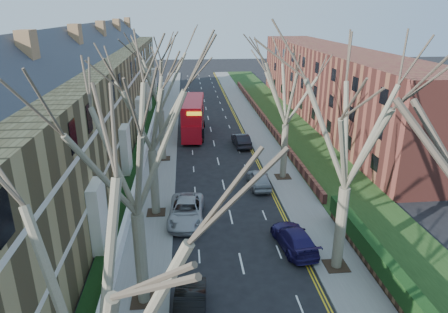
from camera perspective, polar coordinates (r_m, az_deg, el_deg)
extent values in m
cube|color=slate|center=(53.03, -8.40, 3.77)|extent=(3.00, 102.00, 0.12)
cube|color=slate|center=(53.72, 4.51, 4.14)|extent=(3.00, 102.00, 0.12)
cube|color=olive|center=(45.24, -19.14, 6.50)|extent=(9.00, 78.00, 10.00)
cube|color=#32353D|center=(44.33, -20.04, 14.04)|extent=(4.67, 78.00, 4.67)
cube|color=silver|center=(44.76, -13.37, 4.95)|extent=(0.12, 78.00, 0.35)
cube|color=silver|center=(44.00, -13.73, 9.34)|extent=(0.12, 78.00, 0.35)
cube|color=brown|center=(59.40, 15.14, 9.95)|extent=(8.00, 54.00, 10.00)
cube|color=brown|center=(57.69, 5.52, 5.75)|extent=(0.35, 54.00, 0.90)
cube|color=white|center=(45.37, -10.95, 1.53)|extent=(0.30, 78.00, 1.00)
cube|color=#1B3513|center=(54.64, 9.18, 4.31)|extent=(6.00, 102.00, 0.06)
cylinder|color=#685E4A|center=(21.71, -11.78, -14.15)|extent=(0.64, 0.64, 5.25)
cube|color=#2D2116|center=(23.26, -11.30, -19.48)|extent=(1.40, 1.40, 0.05)
cylinder|color=#685E4A|center=(30.50, -9.93, -3.68)|extent=(0.64, 0.64, 5.07)
cube|color=#2D2116|center=(31.59, -9.65, -7.87)|extent=(1.40, 1.40, 0.05)
cylinder|color=#685E4A|center=(41.72, -8.82, 3.08)|extent=(0.60, 0.60, 5.25)
cube|color=#2D2116|center=(42.55, -8.64, -0.28)|extent=(1.40, 1.40, 0.05)
cylinder|color=#685E4A|center=(24.84, 16.28, -9.84)|extent=(0.64, 0.64, 5.25)
cube|color=#2D2116|center=(26.21, 15.71, -14.80)|extent=(1.40, 1.40, 0.05)
cylinder|color=#685E4A|center=(37.02, 8.59, 0.73)|extent=(0.60, 0.60, 5.07)
cube|color=#2D2116|center=(37.93, 8.39, -2.86)|extent=(1.40, 1.40, 0.05)
cube|color=red|center=(50.51, -4.36, 4.67)|extent=(3.12, 10.55, 2.08)
cube|color=red|center=(50.02, -4.42, 6.86)|extent=(3.08, 10.03, 1.89)
cube|color=black|center=(50.40, -4.37, 5.14)|extent=(3.08, 9.72, 0.85)
cube|color=black|center=(50.00, -4.42, 6.97)|extent=(3.06, 9.51, 0.85)
imported|color=black|center=(21.43, -4.89, -21.01)|extent=(1.87, 4.63, 1.49)
imported|color=#A7A7AC|center=(30.12, -5.41, -7.77)|extent=(2.90, 5.67, 1.53)
imported|color=#1E164F|center=(27.23, 9.99, -11.41)|extent=(2.57, 5.09, 1.42)
imported|color=#94969C|center=(35.64, 5.03, -3.21)|extent=(1.76, 4.35, 1.48)
imported|color=black|center=(46.11, 2.47, 2.35)|extent=(1.92, 4.61, 1.48)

